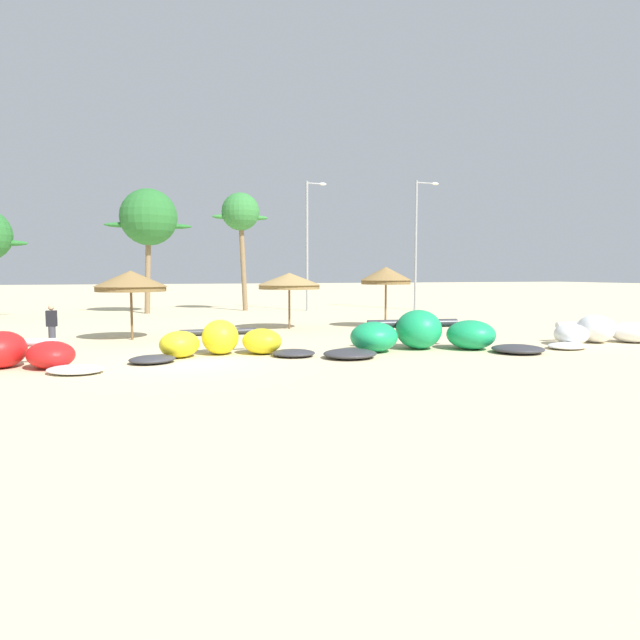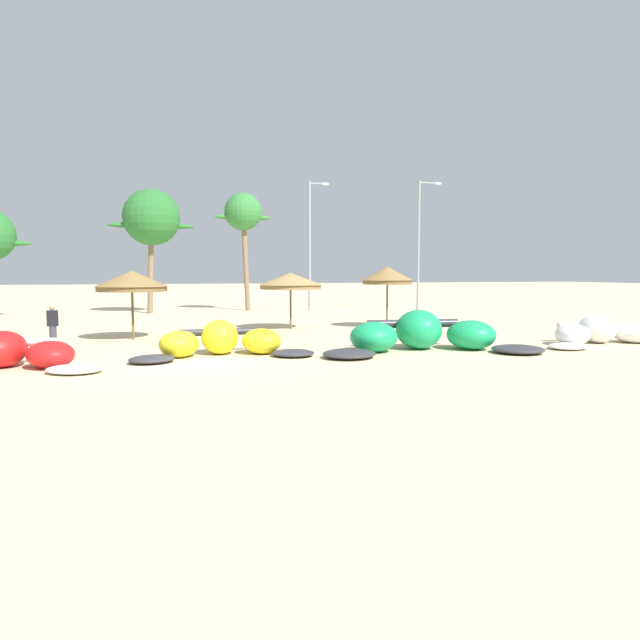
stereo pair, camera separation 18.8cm
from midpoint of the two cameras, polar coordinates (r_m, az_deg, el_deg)
name	(u,v)px [view 1 (the left image)]	position (r m, az deg, el deg)	size (l,w,h in m)	color
ground_plane	(193,361)	(17.87, -13.03, -4.12)	(260.00, 260.00, 0.00)	beige
kite_left_of_center	(222,342)	(18.88, -10.23, -2.23)	(6.18, 2.84, 1.17)	#333338
kite_center	(423,335)	(20.12, 10.14, -1.52)	(8.04, 4.19, 1.41)	#333338
kite_right_of_center	(601,333)	(24.27, 26.43, -1.18)	(6.45, 3.16, 1.09)	white
beach_umbrella_middle	(131,281)	(24.20, -18.85, 3.77)	(2.94, 2.94, 2.83)	brown
beach_umbrella_near_palms	(289,281)	(27.43, -3.33, 3.98)	(3.12, 3.12, 2.74)	brown
beach_umbrella_outermost	(386,275)	(28.40, 6.51, 4.51)	(2.59, 2.59, 3.05)	brown
person_near_kites	(52,327)	(22.03, -25.76, -0.66)	(0.36, 0.24, 1.62)	#383842
palm_left_of_gap	(149,218)	(39.97, -17.11, 9.86)	(5.68, 3.78, 8.37)	#7F6647
palm_center_left	(241,214)	(41.62, -8.19, 10.60)	(4.07, 2.72, 8.51)	#7F6647
lamppost_west_center	(309,239)	(40.98, -1.30, 8.18)	(1.57, 0.24, 9.30)	gray
lamppost_east_center	(418,238)	(42.78, 9.75, 8.18)	(1.93, 0.24, 9.53)	gray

